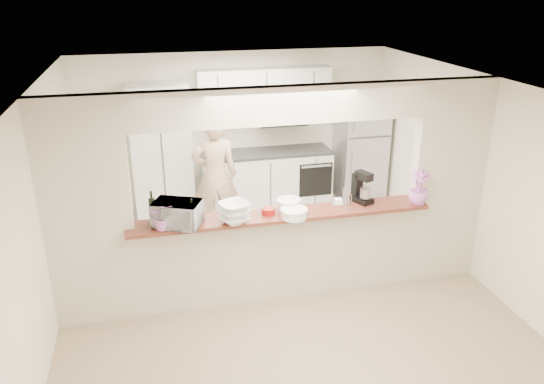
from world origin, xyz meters
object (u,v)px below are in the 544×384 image
object	(u,v)px
stand_mixer	(362,188)
person	(215,176)
refrigerator	(360,151)
toaster_oven	(177,214)

from	to	relation	value
stand_mixer	person	distance (m)	2.38
refrigerator	stand_mixer	distance (m)	2.83
toaster_oven	person	distance (m)	2.12
stand_mixer	refrigerator	bearing A→B (deg)	67.63
toaster_oven	stand_mixer	size ratio (longest dim) A/B	1.31
stand_mixer	person	bearing A→B (deg)	129.02
refrigerator	toaster_oven	xyz separation A→B (m)	(-3.20, -2.75, 0.38)
refrigerator	person	bearing A→B (deg)	-163.28
toaster_oven	stand_mixer	xyz separation A→B (m)	(2.13, 0.16, 0.03)
toaster_oven	person	xyz separation A→B (m)	(0.66, 1.99, -0.34)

